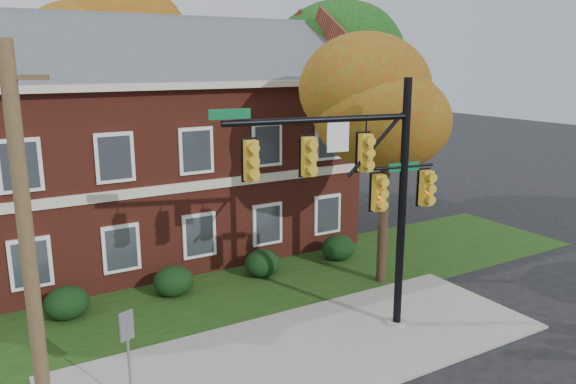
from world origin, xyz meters
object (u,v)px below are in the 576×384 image
hedge_left (67,303)px  hedge_far_right (338,248)px  apartment_building (125,136)px  tree_near_right (396,99)px  utility_pole (30,271)px  sign_post (128,344)px  tree_right_rear (340,57)px  tree_far_rear (106,43)px  hedge_right (263,263)px  hedge_center (173,281)px  traffic_signal (362,182)px

hedge_left → hedge_far_right: size_ratio=1.00×
apartment_building → tree_near_right: 10.97m
utility_pole → sign_post: size_ratio=3.38×
apartment_building → hedge_far_right: size_ratio=13.43×
tree_near_right → tree_right_rear: 9.94m
hedge_left → tree_far_rear: bearing=69.7°
tree_far_rear → hedge_left: bearing=-110.3°
tree_right_rear → tree_far_rear: tree_far_rear is taller
hedge_right → hedge_left: bearing=180.0°
tree_near_right → hedge_center: bearing=158.6°
hedge_center → hedge_far_right: bearing=0.0°
hedge_right → tree_near_right: tree_near_right is taller
hedge_center → sign_post: sign_post is taller
hedge_center → tree_near_right: (7.22, -2.83, 6.14)m
hedge_center → hedge_far_right: same height
hedge_left → apartment_building: bearing=56.3°
hedge_right → apartment_building: bearing=123.7°
hedge_left → tree_far_rear: 16.25m
tree_far_rear → traffic_signal: tree_far_rear is taller
apartment_building → hedge_right: apartment_building is taller
hedge_left → hedge_center: bearing=0.0°
tree_far_rear → hedge_far_right: bearing=-66.6°
utility_pole → sign_post: (1.94, 1.19, -2.55)m
tree_right_rear → tree_near_right: bearing=-114.6°
hedge_right → utility_pole: bearing=-140.6°
traffic_signal → sign_post: size_ratio=3.05×
sign_post → hedge_center: bearing=42.7°
hedge_center → tree_near_right: size_ratio=0.16×
sign_post → tree_near_right: bearing=-3.4°
utility_pole → tree_near_right: bearing=42.0°
tree_near_right → hedge_left: bearing=165.2°
hedge_left → hedge_right: size_ratio=1.00×
tree_right_rear → sign_post: (-14.38, -11.89, -6.45)m
hedge_right → traffic_signal: 6.91m
apartment_building → hedge_right: (3.50, -5.25, -4.46)m
hedge_center → sign_post: size_ratio=0.57×
hedge_left → utility_pole: (-1.50, -6.97, 3.70)m
apartment_building → traffic_signal: size_ratio=2.50×
tree_right_rear → sign_post: 19.74m
hedge_far_right → sign_post: sign_post is taller
hedge_left → hedge_right: (7.00, 0.00, 0.00)m
hedge_center → hedge_right: 3.50m
utility_pole → sign_post: utility_pole is taller
tree_right_rear → traffic_signal: 14.30m
apartment_building → hedge_left: bearing=-123.7°
hedge_left → sign_post: bearing=-85.7°
tree_right_rear → utility_pole: tree_right_rear is taller
hedge_left → tree_far_rear: (4.84, 13.09, 8.32)m
apartment_building → sign_post: 11.92m
hedge_far_right → traffic_signal: size_ratio=0.19×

